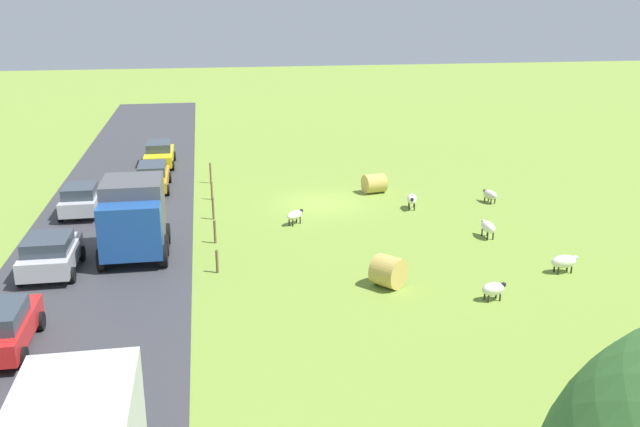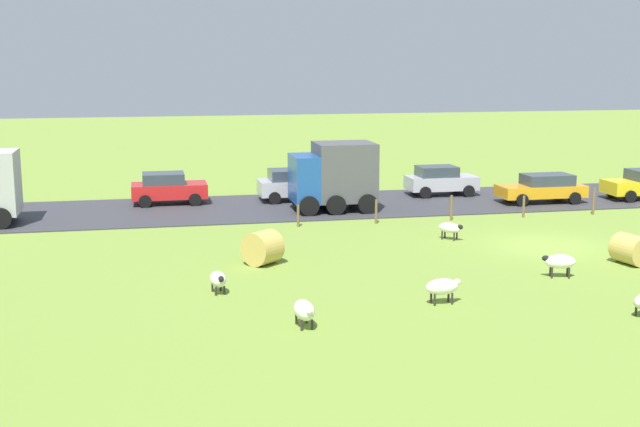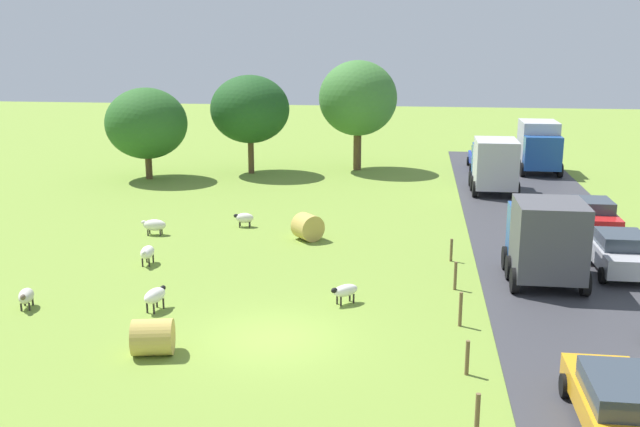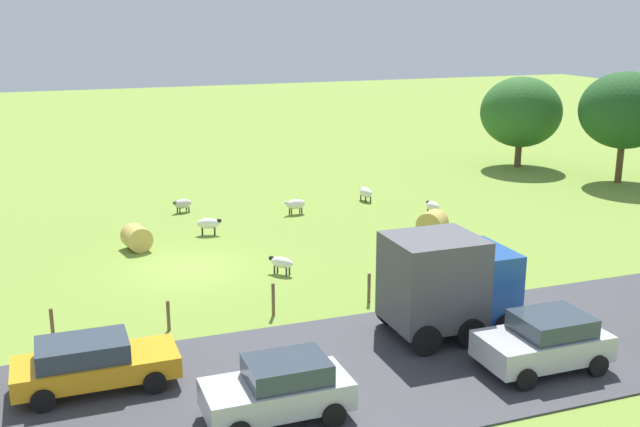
% 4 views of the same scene
% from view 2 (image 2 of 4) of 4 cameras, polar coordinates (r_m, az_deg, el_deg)
% --- Properties ---
extents(ground_plane, '(160.00, 160.00, 0.00)m').
position_cam_2_polar(ground_plane, '(35.66, 14.99, -2.16)').
color(ground_plane, olive).
extents(road_strip, '(8.00, 80.00, 0.06)m').
position_cam_2_polar(road_strip, '(45.64, 8.73, 0.85)').
color(road_strip, '#38383D').
rests_on(road_strip, ground_plane).
extents(sheep_0, '(1.06, 0.63, 0.73)m').
position_cam_2_polar(sheep_0, '(27.81, -6.87, -4.42)').
color(sheep_0, silver).
rests_on(sheep_0, ground_plane).
extents(sheep_1, '(0.58, 1.19, 0.81)m').
position_cam_2_polar(sheep_1, '(26.72, 8.24, -4.91)').
color(sheep_1, white).
rests_on(sheep_1, ground_plane).
extents(sheep_2, '(0.77, 1.22, 0.82)m').
position_cam_2_polar(sheep_2, '(30.70, 15.84, -3.14)').
color(sheep_2, white).
rests_on(sheep_2, ground_plane).
extents(sheep_3, '(1.07, 1.01, 0.73)m').
position_cam_2_polar(sheep_3, '(35.99, 8.75, -0.98)').
color(sheep_3, white).
rests_on(sheep_3, ground_plane).
extents(sheep_5, '(1.24, 0.63, 0.78)m').
position_cam_2_polar(sheep_5, '(24.24, -1.07, -6.53)').
color(sheep_5, silver).
rests_on(sheep_5, ground_plane).
extents(hay_bale_0, '(1.66, 1.64, 1.27)m').
position_cam_2_polar(hay_bale_0, '(31.44, -3.89, -2.32)').
color(hay_bale_0, tan).
rests_on(hay_bale_0, ground_plane).
extents(hay_bale_1, '(1.44, 1.35, 1.12)m').
position_cam_2_polar(hay_bale_1, '(33.47, 20.26, -2.29)').
color(hay_bale_1, tan).
rests_on(hay_bale_1, ground_plane).
extents(fence_post_0, '(0.12, 0.12, 1.29)m').
position_cam_2_polar(fence_post_0, '(43.36, 17.95, 0.78)').
color(fence_post_0, brown).
rests_on(fence_post_0, ground_plane).
extents(fence_post_1, '(0.12, 0.12, 1.05)m').
position_cam_2_polar(fence_post_1, '(41.69, 13.56, 0.46)').
color(fence_post_1, brown).
rests_on(fence_post_1, ground_plane).
extents(fence_post_2, '(0.12, 0.12, 1.20)m').
position_cam_2_polar(fence_post_2, '(40.25, 8.84, 0.38)').
color(fence_post_2, brown).
rests_on(fence_post_2, ground_plane).
extents(fence_post_3, '(0.12, 0.12, 1.12)m').
position_cam_2_polar(fence_post_3, '(39.12, 3.81, 0.13)').
color(fence_post_3, brown).
rests_on(fence_post_3, ground_plane).
extents(fence_post_4, '(0.12, 0.12, 1.01)m').
position_cam_2_polar(fence_post_4, '(38.32, -1.48, -0.16)').
color(fence_post_4, brown).
rests_on(fence_post_4, ground_plane).
extents(truck_2, '(2.86, 4.08, 3.36)m').
position_cam_2_polar(truck_2, '(41.98, 0.96, 2.62)').
color(truck_2, '#1E4C99').
rests_on(truck_2, road_strip).
extents(car_0, '(2.03, 4.52, 1.48)m').
position_cam_2_polar(car_0, '(45.85, 14.77, 1.69)').
color(car_0, orange).
rests_on(car_0, road_strip).
extents(car_2, '(2.03, 3.82, 1.61)m').
position_cam_2_polar(car_2, '(47.17, 8.10, 2.24)').
color(car_2, '#B7B7BC').
rests_on(car_2, road_strip).
extents(car_3, '(2.22, 3.80, 1.66)m').
position_cam_2_polar(car_3, '(45.00, -1.81, 1.98)').
color(car_3, '#B7B7BC').
rests_on(car_3, road_strip).
extents(car_6, '(2.18, 3.86, 1.61)m').
position_cam_2_polar(car_6, '(44.68, -10.21, 1.73)').
color(car_6, red).
rests_on(car_6, road_strip).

